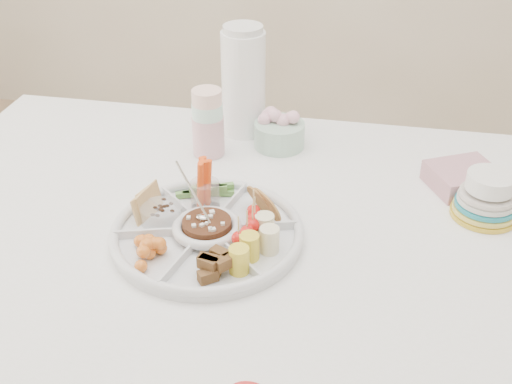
% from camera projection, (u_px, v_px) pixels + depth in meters
% --- Properties ---
extents(dining_table, '(1.52, 1.02, 0.76)m').
position_uv_depth(dining_table, '(240.00, 347.00, 1.55)').
color(dining_table, white).
rests_on(dining_table, floor).
extents(party_tray, '(0.47, 0.47, 0.04)m').
position_uv_depth(party_tray, '(207.00, 230.00, 1.28)').
color(party_tray, white).
rests_on(party_tray, dining_table).
extents(bean_dip, '(0.12, 0.12, 0.04)m').
position_uv_depth(bean_dip, '(207.00, 227.00, 1.27)').
color(bean_dip, '#541F10').
rests_on(bean_dip, party_tray).
extents(tortillas, '(0.12, 0.12, 0.06)m').
position_uv_depth(tortillas, '(260.00, 201.00, 1.33)').
color(tortillas, olive).
rests_on(tortillas, party_tray).
extents(carrot_cucumber, '(0.15, 0.15, 0.11)m').
position_uv_depth(carrot_cucumber, '(204.00, 179.00, 1.36)').
color(carrot_cucumber, '#FF5015').
rests_on(carrot_cucumber, party_tray).
extents(pita_raisins, '(0.15, 0.15, 0.06)m').
position_uv_depth(pita_raisins, '(151.00, 207.00, 1.31)').
color(pita_raisins, tan).
rests_on(pita_raisins, party_tray).
extents(cherries, '(0.14, 0.14, 0.04)m').
position_uv_depth(cherries, '(148.00, 248.00, 1.21)').
color(cherries, orange).
rests_on(cherries, party_tray).
extents(granola_chunks, '(0.12, 0.12, 0.04)m').
position_uv_depth(granola_chunks, '(209.00, 266.00, 1.16)').
color(granola_chunks, brown).
rests_on(granola_chunks, party_tray).
extents(banana_tomato, '(0.15, 0.15, 0.10)m').
position_uv_depth(banana_tomato, '(267.00, 231.00, 1.21)').
color(banana_tomato, '#E8CF84').
rests_on(banana_tomato, party_tray).
extents(cup_stack, '(0.09, 0.09, 0.21)m').
position_uv_depth(cup_stack, '(207.00, 114.00, 1.53)').
color(cup_stack, beige).
rests_on(cup_stack, dining_table).
extents(thermos, '(0.14, 0.14, 0.29)m').
position_uv_depth(thermos, '(243.00, 80.00, 1.62)').
color(thermos, white).
rests_on(thermos, dining_table).
extents(flower_bowl, '(0.16, 0.16, 0.10)m').
position_uv_depth(flower_bowl, '(280.00, 129.00, 1.60)').
color(flower_bowl, '#A4B2AB').
rests_on(flower_bowl, dining_table).
extents(napkin_stack, '(0.19, 0.18, 0.05)m').
position_uv_depth(napkin_stack, '(463.00, 178.00, 1.45)').
color(napkin_stack, '#BA808D').
rests_on(napkin_stack, dining_table).
extents(plate_stack, '(0.17, 0.17, 0.09)m').
position_uv_depth(plate_stack, '(487.00, 198.00, 1.34)').
color(plate_stack, '#EFD54D').
rests_on(plate_stack, dining_table).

